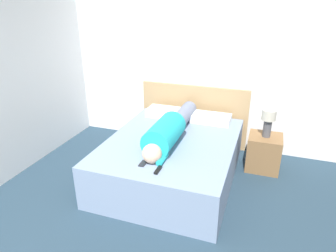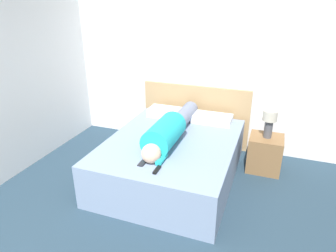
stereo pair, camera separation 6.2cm
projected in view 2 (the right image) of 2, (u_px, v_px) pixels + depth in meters
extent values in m
cube|color=white|center=(194.00, 62.00, 4.46)|extent=(5.02, 0.06, 2.60)
cube|color=white|center=(0.00, 77.00, 3.60)|extent=(0.06, 4.58, 2.60)
cube|color=#7589A8|center=(172.00, 159.00, 3.86)|extent=(1.56, 1.96, 0.54)
cube|color=tan|center=(195.00, 115.00, 4.71)|extent=(1.68, 0.04, 0.96)
cube|color=brown|center=(265.00, 153.00, 4.05)|extent=(0.44, 0.41, 0.48)
cylinder|color=#4C4C51|center=(268.00, 129.00, 3.91)|extent=(0.11, 0.11, 0.24)
cylinder|color=beige|center=(270.00, 116.00, 3.83)|extent=(0.18, 0.18, 0.14)
sphere|color=#DBB293|center=(151.00, 153.00, 3.20)|extent=(0.21, 0.21, 0.21)
cylinder|color=#1EADB7|center=(164.00, 134.00, 3.52)|extent=(0.33, 0.67, 0.33)
cylinder|color=slate|center=(183.00, 117.00, 4.17)|extent=(0.21, 0.79, 0.21)
cylinder|color=#1EADB7|center=(162.00, 159.00, 3.24)|extent=(0.07, 0.22, 0.07)
cube|color=white|center=(168.00, 113.00, 4.48)|extent=(0.59, 0.31, 0.12)
cube|color=white|center=(212.00, 119.00, 4.27)|extent=(0.56, 0.31, 0.11)
cube|color=black|center=(157.00, 170.00, 3.08)|extent=(0.04, 0.15, 0.02)
cube|color=black|center=(142.00, 163.00, 3.21)|extent=(0.06, 0.13, 0.01)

